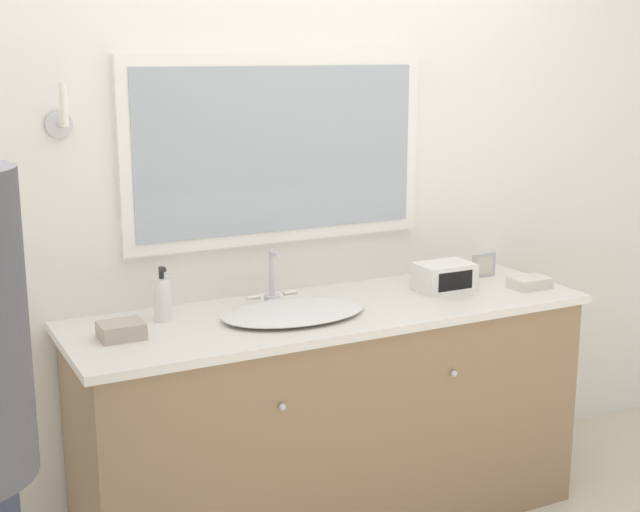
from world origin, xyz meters
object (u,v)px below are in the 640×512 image
at_px(appliance_box, 444,277).
at_px(sink_basin, 293,311).
at_px(picture_frame, 484,265).
at_px(soap_bottle, 162,299).

bearing_deg(appliance_box, sink_basin, -176.17).
xyz_separation_m(sink_basin, picture_frame, (0.94, 0.14, 0.03)).
bearing_deg(soap_bottle, appliance_box, -5.80).
xyz_separation_m(sink_basin, appliance_box, (0.67, 0.05, 0.03)).
distance_m(sink_basin, picture_frame, 0.95).
relative_size(sink_basin, picture_frame, 4.79).
distance_m(appliance_box, picture_frame, 0.28).
bearing_deg(picture_frame, soap_bottle, 179.37).
distance_m(sink_basin, soap_bottle, 0.46).
bearing_deg(soap_bottle, picture_frame, -0.63).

